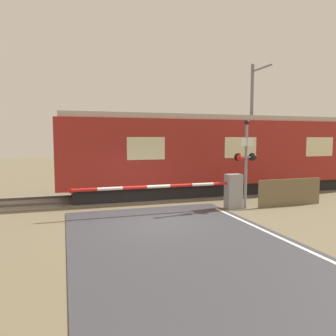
{
  "coord_description": "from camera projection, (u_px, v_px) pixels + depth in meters",
  "views": [
    {
      "loc": [
        -2.92,
        -10.28,
        2.73
      ],
      "look_at": [
        0.87,
        1.55,
        1.6
      ],
      "focal_mm": 35.0,
      "sensor_mm": 36.0,
      "label": 1
    }
  ],
  "objects": [
    {
      "name": "roadside_fence",
      "position": [
        290.0,
        192.0,
        13.23
      ],
      "size": [
        2.91,
        0.06,
        1.1
      ],
      "color": "#726047",
      "rests_on": "ground_plane"
    },
    {
      "name": "ground_plane",
      "position": [
        157.0,
        221.0,
        10.89
      ],
      "size": [
        80.0,
        80.0,
        0.0
      ],
      "primitive_type": "plane",
      "color": "#6B6047"
    },
    {
      "name": "track_bed",
      "position": [
        131.0,
        197.0,
        15.14
      ],
      "size": [
        36.0,
        3.2,
        0.13
      ],
      "color": "slate",
      "rests_on": "ground_plane"
    },
    {
      "name": "catenary_pole",
      "position": [
        252.0,
        123.0,
        19.18
      ],
      "size": [
        0.2,
        1.9,
        7.0
      ],
      "color": "slate",
      "rests_on": "ground_plane"
    },
    {
      "name": "signal_post",
      "position": [
        246.0,
        159.0,
        12.56
      ],
      "size": [
        0.92,
        0.26,
        3.43
      ],
      "color": "gray",
      "rests_on": "ground_plane"
    },
    {
      "name": "train",
      "position": [
        226.0,
        154.0,
        16.44
      ],
      "size": [
        16.28,
        2.86,
        3.81
      ],
      "color": "black",
      "rests_on": "ground_plane"
    },
    {
      "name": "crossing_barrier",
      "position": [
        221.0,
        190.0,
        12.58
      ],
      "size": [
        6.48,
        0.44,
        1.34
      ],
      "color": "gray",
      "rests_on": "ground_plane"
    }
  ]
}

